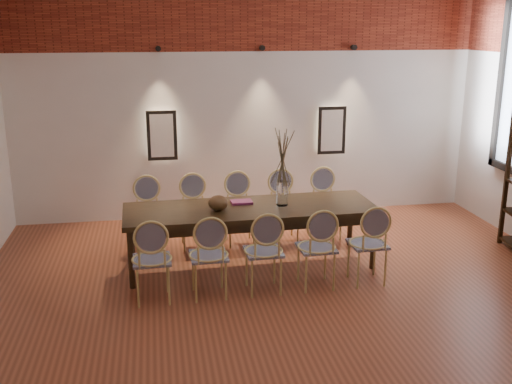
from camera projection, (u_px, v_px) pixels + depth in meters
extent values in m
cube|color=#984D30|center=(302.00, 317.00, 6.15)|extent=(7.00, 7.00, 0.02)
cube|color=silver|center=(247.00, 85.00, 8.97)|extent=(7.00, 0.10, 4.00)
cube|color=#FFEAC6|center=(162.00, 135.00, 8.85)|extent=(0.36, 0.06, 0.66)
cube|color=#FFEAC6|center=(331.00, 130.00, 9.28)|extent=(0.36, 0.06, 0.66)
cylinder|color=black|center=(158.00, 49.00, 8.49)|extent=(0.08, 0.10, 0.08)
cylinder|color=black|center=(262.00, 48.00, 8.73)|extent=(0.08, 0.10, 0.08)
cylinder|color=black|center=(354.00, 47.00, 8.96)|extent=(0.08, 0.10, 0.08)
cube|color=#362513|center=(251.00, 236.00, 7.35)|extent=(3.07, 1.06, 0.75)
cylinder|color=silver|center=(282.00, 193.00, 7.28)|extent=(0.14, 0.14, 0.30)
ellipsoid|color=brown|center=(218.00, 203.00, 7.10)|extent=(0.24, 0.24, 0.18)
cube|color=#892D5F|center=(242.00, 202.00, 7.40)|extent=(0.26, 0.19, 0.03)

